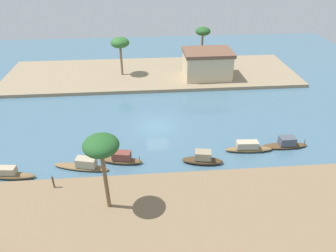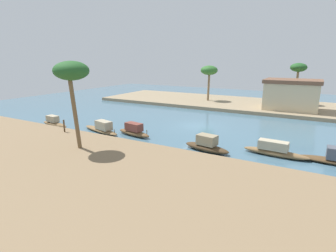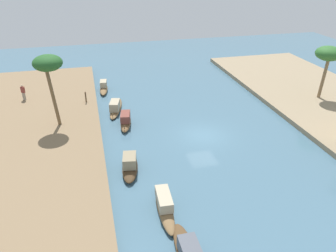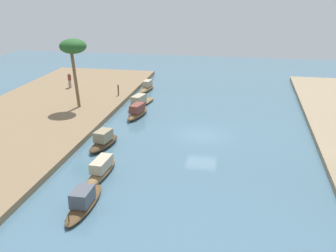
{
  "view_description": "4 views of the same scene",
  "coord_description": "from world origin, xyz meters",
  "px_view_note": "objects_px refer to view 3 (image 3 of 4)",
  "views": [
    {
      "loc": [
        -1.38,
        -30.69,
        18.5
      ],
      "look_at": [
        1.1,
        -1.53,
        0.88
      ],
      "focal_mm": 33.46,
      "sensor_mm": 36.0,
      "label": 1
    },
    {
      "loc": [
        11.04,
        -26.13,
        7.16
      ],
      "look_at": [
        -0.84,
        -5.03,
        0.99
      ],
      "focal_mm": 28.18,
      "sensor_mm": 36.0,
      "label": 2
    },
    {
      "loc": [
        24.84,
        -9.39,
        14.47
      ],
      "look_at": [
        -1.84,
        -2.83,
        0.4
      ],
      "focal_mm": 35.59,
      "sensor_mm": 36.0,
      "label": 3
    },
    {
      "loc": [
        32.28,
        3.18,
        12.18
      ],
      "look_at": [
        0.99,
        -2.69,
        0.98
      ],
      "focal_mm": 44.47,
      "sensor_mm": 36.0,
      "label": 4
    }
  ],
  "objects_px": {
    "person_on_near_bank": "(23,93)",
    "mooring_post": "(86,97)",
    "sampan_with_red_awning": "(164,205)",
    "sampan_near_left_bank": "(126,121)",
    "sampan_open_hull": "(104,87)",
    "palm_tree_right_short": "(329,55)",
    "palm_tree_left_near": "(48,65)",
    "sampan_upstream_small": "(116,107)",
    "sampan_with_tall_canopy": "(130,165)"
  },
  "relations": [
    {
      "from": "sampan_with_tall_canopy",
      "to": "sampan_upstream_small",
      "type": "relative_size",
      "value": 0.75
    },
    {
      "from": "sampan_with_red_awning",
      "to": "mooring_post",
      "type": "relative_size",
      "value": 4.11
    },
    {
      "from": "person_on_near_bank",
      "to": "palm_tree_right_short",
      "type": "height_order",
      "value": "palm_tree_right_short"
    },
    {
      "from": "person_on_near_bank",
      "to": "mooring_post",
      "type": "relative_size",
      "value": 1.47
    },
    {
      "from": "sampan_near_left_bank",
      "to": "sampan_upstream_small",
      "type": "relative_size",
      "value": 0.75
    },
    {
      "from": "sampan_open_hull",
      "to": "sampan_upstream_small",
      "type": "xyz_separation_m",
      "value": [
        6.22,
        0.78,
        0.02
      ]
    },
    {
      "from": "sampan_upstream_small",
      "to": "sampan_with_red_awning",
      "type": "bearing_deg",
      "value": 18.49
    },
    {
      "from": "sampan_with_red_awning",
      "to": "person_on_near_bank",
      "type": "height_order",
      "value": "person_on_near_bank"
    },
    {
      "from": "sampan_with_tall_canopy",
      "to": "person_on_near_bank",
      "type": "xyz_separation_m",
      "value": [
        -15.47,
        -9.36,
        0.78
      ]
    },
    {
      "from": "palm_tree_right_short",
      "to": "sampan_with_red_awning",
      "type": "bearing_deg",
      "value": -57.36
    },
    {
      "from": "sampan_open_hull",
      "to": "palm_tree_right_short",
      "type": "relative_size",
      "value": 0.73
    },
    {
      "from": "mooring_post",
      "to": "sampan_near_left_bank",
      "type": "bearing_deg",
      "value": 32.72
    },
    {
      "from": "person_on_near_bank",
      "to": "palm_tree_left_near",
      "type": "xyz_separation_m",
      "value": [
        7.09,
        3.8,
        4.92
      ]
    },
    {
      "from": "sampan_with_red_awning",
      "to": "mooring_post",
      "type": "xyz_separation_m",
      "value": [
        -18.05,
        -4.35,
        0.61
      ]
    },
    {
      "from": "palm_tree_left_near",
      "to": "mooring_post",
      "type": "bearing_deg",
      "value": 150.37
    },
    {
      "from": "sampan_with_tall_canopy",
      "to": "sampan_with_red_awning",
      "type": "relative_size",
      "value": 0.84
    },
    {
      "from": "sampan_with_red_awning",
      "to": "palm_tree_left_near",
      "type": "xyz_separation_m",
      "value": [
        -13.28,
        -7.07,
        5.73
      ]
    },
    {
      "from": "person_on_near_bank",
      "to": "sampan_with_tall_canopy",
      "type": "bearing_deg",
      "value": 158.24
    },
    {
      "from": "sampan_near_left_bank",
      "to": "mooring_post",
      "type": "xyz_separation_m",
      "value": [
        -5.47,
        -3.52,
        0.58
      ]
    },
    {
      "from": "sampan_near_left_bank",
      "to": "sampan_with_tall_canopy",
      "type": "xyz_separation_m",
      "value": [
        7.68,
        -0.67,
        0.0
      ]
    },
    {
      "from": "sampan_open_hull",
      "to": "mooring_post",
      "type": "xyz_separation_m",
      "value": [
        4.26,
        -2.13,
        0.64
      ]
    },
    {
      "from": "sampan_near_left_bank",
      "to": "mooring_post",
      "type": "relative_size",
      "value": 3.47
    },
    {
      "from": "sampan_with_red_awning",
      "to": "palm_tree_right_short",
      "type": "xyz_separation_m",
      "value": [
        -13.36,
        20.86,
        4.81
      ]
    },
    {
      "from": "sampan_upstream_small",
      "to": "sampan_near_left_bank",
      "type": "bearing_deg",
      "value": 23.13
    },
    {
      "from": "sampan_near_left_bank",
      "to": "sampan_with_red_awning",
      "type": "relative_size",
      "value": 0.84
    },
    {
      "from": "person_on_near_bank",
      "to": "palm_tree_right_short",
      "type": "relative_size",
      "value": 0.3
    },
    {
      "from": "sampan_open_hull",
      "to": "person_on_near_bank",
      "type": "relative_size",
      "value": 2.41
    },
    {
      "from": "sampan_with_tall_canopy",
      "to": "sampan_open_hull",
      "type": "bearing_deg",
      "value": -167.99
    },
    {
      "from": "sampan_open_hull",
      "to": "palm_tree_left_near",
      "type": "distance_m",
      "value": 11.77
    },
    {
      "from": "palm_tree_right_short",
      "to": "sampan_upstream_small",
      "type": "bearing_deg",
      "value": -96.99
    },
    {
      "from": "sampan_open_hull",
      "to": "mooring_post",
      "type": "relative_size",
      "value": 3.54
    },
    {
      "from": "sampan_with_red_awning",
      "to": "sampan_upstream_small",
      "type": "height_order",
      "value": "sampan_upstream_small"
    },
    {
      "from": "sampan_near_left_bank",
      "to": "mooring_post",
      "type": "distance_m",
      "value": 6.53
    },
    {
      "from": "sampan_with_red_awning",
      "to": "sampan_near_left_bank",
      "type": "bearing_deg",
      "value": -173.12
    },
    {
      "from": "sampan_with_tall_canopy",
      "to": "sampan_with_red_awning",
      "type": "xyz_separation_m",
      "value": [
        4.89,
        1.51,
        -0.03
      ]
    },
    {
      "from": "sampan_near_left_bank",
      "to": "palm_tree_right_short",
      "type": "height_order",
      "value": "palm_tree_right_short"
    },
    {
      "from": "sampan_near_left_bank",
      "to": "sampan_upstream_small",
      "type": "xyz_separation_m",
      "value": [
        -3.52,
        -0.61,
        -0.05
      ]
    },
    {
      "from": "sampan_near_left_bank",
      "to": "sampan_with_tall_canopy",
      "type": "bearing_deg",
      "value": 5.36
    },
    {
      "from": "sampan_near_left_bank",
      "to": "palm_tree_left_near",
      "type": "relative_size",
      "value": 0.62
    },
    {
      "from": "palm_tree_left_near",
      "to": "palm_tree_right_short",
      "type": "bearing_deg",
      "value": 90.18
    },
    {
      "from": "sampan_near_left_bank",
      "to": "sampan_open_hull",
      "type": "height_order",
      "value": "sampan_near_left_bank"
    },
    {
      "from": "mooring_post",
      "to": "sampan_with_tall_canopy",
      "type": "bearing_deg",
      "value": 12.21
    },
    {
      "from": "sampan_with_tall_canopy",
      "to": "person_on_near_bank",
      "type": "relative_size",
      "value": 2.35
    },
    {
      "from": "sampan_upstream_small",
      "to": "person_on_near_bank",
      "type": "bearing_deg",
      "value": -100.98
    },
    {
      "from": "sampan_with_tall_canopy",
      "to": "palm_tree_right_short",
      "type": "relative_size",
      "value": 0.71
    },
    {
      "from": "sampan_with_tall_canopy",
      "to": "palm_tree_left_near",
      "type": "distance_m",
      "value": 11.56
    },
    {
      "from": "sampan_open_hull",
      "to": "sampan_with_tall_canopy",
      "type": "distance_m",
      "value": 17.44
    },
    {
      "from": "mooring_post",
      "to": "palm_tree_right_short",
      "type": "relative_size",
      "value": 0.21
    },
    {
      "from": "sampan_with_tall_canopy",
      "to": "sampan_upstream_small",
      "type": "height_order",
      "value": "sampan_with_tall_canopy"
    },
    {
      "from": "sampan_near_left_bank",
      "to": "palm_tree_left_near",
      "type": "height_order",
      "value": "palm_tree_left_near"
    }
  ]
}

